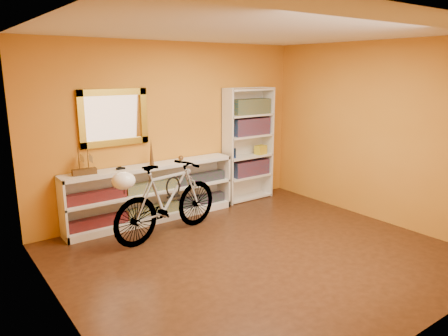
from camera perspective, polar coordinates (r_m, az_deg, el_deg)
floor at (r=5.23m, az=4.61°, el=-11.69°), size 4.50×4.00×0.01m
ceiling at (r=4.76m, az=5.23°, el=18.12°), size 4.50×4.00×0.01m
back_wall at (r=6.46m, az=-6.86°, el=5.19°), size 4.50×0.01×2.60m
left_wall at (r=3.79m, az=-21.88°, el=-1.45°), size 0.01×4.00×2.60m
right_wall at (r=6.51m, az=20.13°, el=4.54°), size 0.01×4.00×2.60m
gilt_mirror at (r=5.99m, az=-14.74°, el=6.63°), size 0.98×0.06×0.78m
wall_socket at (r=7.13m, az=-0.23°, el=-2.57°), size 0.09×0.02×0.09m
console_unit at (r=6.26m, az=-9.69°, el=-3.38°), size 2.60×0.35×0.85m
cd_row_lower at (r=6.32m, az=-9.51°, el=-5.64°), size 2.50×0.13×0.14m
cd_row_upper at (r=6.21m, az=-9.64°, el=-2.46°), size 2.50×0.13×0.14m
model_ship at (r=5.76m, az=-18.53°, el=0.91°), size 0.32×0.14×0.37m
toy_car at (r=5.96m, az=-13.84°, el=-0.17°), size 0.00×0.00×0.00m
bronze_ornament at (r=6.11m, az=-9.83°, el=2.16°), size 0.07×0.07×0.38m
decorative_orb at (r=6.37m, az=-5.88°, el=1.35°), size 0.08×0.08×0.08m
bookcase at (r=7.12m, az=3.28°, el=3.17°), size 0.90×0.30×1.90m
book_row_a at (r=7.23m, az=3.55°, el=0.05°), size 0.70×0.22×0.26m
book_row_b at (r=7.10m, az=3.63°, el=5.63°), size 0.70×0.22×0.28m
book_row_c at (r=7.07m, az=3.67°, el=8.32°), size 0.70×0.22×0.25m
travel_mug at (r=6.93m, az=1.35°, el=2.04°), size 0.07×0.07×0.16m
red_tin at (r=6.94m, az=1.90°, el=7.99°), size 0.15×0.15×0.19m
yellow_bag at (r=7.27m, az=5.00°, el=2.47°), size 0.21×0.16×0.15m
bicycle at (r=5.66m, az=-7.68°, el=-4.24°), size 0.76×1.78×1.02m
helmet at (r=5.18m, az=-13.48°, el=-1.70°), size 0.29×0.27×0.22m
u_lock at (r=5.67m, az=-6.93°, el=-2.55°), size 0.21×0.02×0.21m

